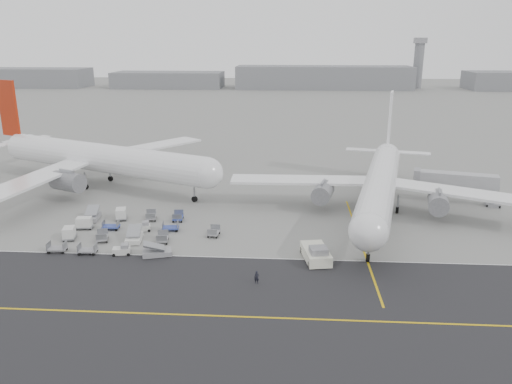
# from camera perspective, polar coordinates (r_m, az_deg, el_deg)

# --- Properties ---
(ground) EXTENTS (700.00, 700.00, 0.00)m
(ground) POSITION_cam_1_polar(r_m,az_deg,el_deg) (75.75, -10.82, -6.46)
(ground) COLOR gray
(ground) RESTS_ON ground
(taxiway) EXTENTS (220.00, 59.00, 0.03)m
(taxiway) POSITION_cam_1_polar(r_m,az_deg,el_deg) (59.03, -10.35, -13.56)
(taxiway) COLOR #2A2A2C
(taxiway) RESTS_ON ground
(horizon_buildings) EXTENTS (520.00, 28.00, 28.00)m
(horizon_buildings) POSITION_cam_1_polar(r_m,az_deg,el_deg) (328.70, 5.86, 11.69)
(horizon_buildings) COLOR gray
(horizon_buildings) RESTS_ON ground
(control_tower) EXTENTS (7.00, 7.00, 31.25)m
(control_tower) POSITION_cam_1_polar(r_m,az_deg,el_deg) (342.25, 18.07, 13.91)
(control_tower) COLOR gray
(control_tower) RESTS_ON ground
(airliner_a) EXTENTS (57.89, 56.55, 21.17)m
(airliner_a) POSITION_cam_1_polar(r_m,az_deg,el_deg) (110.17, -17.66, 3.78)
(airliner_a) COLOR white
(airliner_a) RESTS_ON ground
(airliner_b) EXTENTS (53.64, 54.85, 19.22)m
(airliner_b) POSITION_cam_1_polar(r_m,az_deg,el_deg) (91.24, 14.04, 1.08)
(airliner_b) COLOR white
(airliner_b) RESTS_ON ground
(pushback_tug) EXTENTS (4.34, 8.91, 2.51)m
(pushback_tug) POSITION_cam_1_polar(r_m,az_deg,el_deg) (71.02, 6.88, -6.99)
(pushback_tug) COLOR white
(pushback_tug) RESTS_ON ground
(jet_bridge) EXTENTS (16.03, 6.65, 5.99)m
(jet_bridge) POSITION_cam_1_polar(r_m,az_deg,el_deg) (101.43, 21.95, 1.12)
(jet_bridge) COLOR gray
(jet_bridge) RESTS_ON ground
(gse_cluster) EXTENTS (25.91, 25.23, 2.05)m
(gse_cluster) POSITION_cam_1_polar(r_m,az_deg,el_deg) (82.39, -15.04, -4.79)
(gse_cluster) COLOR #97979C
(gse_cluster) RESTS_ON ground
(stray_dolly) EXTENTS (1.77, 2.67, 1.57)m
(stray_dolly) POSITION_cam_1_polar(r_m,az_deg,el_deg) (79.66, -4.83, -5.01)
(stray_dolly) COLOR silver
(stray_dolly) RESTS_ON ground
(ground_crew_a) EXTENTS (0.65, 0.45, 1.74)m
(ground_crew_a) POSITION_cam_1_polar(r_m,az_deg,el_deg) (64.21, 0.08, -9.74)
(ground_crew_a) COLOR black
(ground_crew_a) RESTS_ON ground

